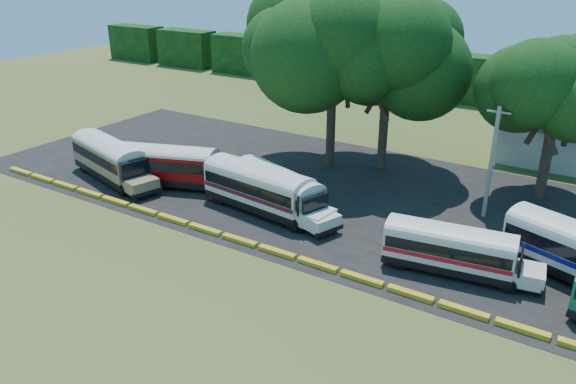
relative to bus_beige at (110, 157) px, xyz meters
The scene contains 13 objects.
ground 18.24m from the bus_beige, 13.97° to the right, with size 160.00×160.00×0.00m, color #36501A.
asphalt_strip 20.19m from the bus_beige, 22.30° to the left, with size 64.00×24.00×0.02m, color black.
curb 18.01m from the bus_beige, 10.86° to the right, with size 53.70×0.45×0.30m.
treeline_backdrop 47.05m from the bus_beige, 68.04° to the left, with size 130.00×4.00×6.00m.
bus_beige is the anchor object (origin of this frame).
bus_red 5.38m from the bus_beige, 16.85° to the left, with size 10.71×5.91×3.44m.
bus_cream_west 14.53m from the bus_beige, ahead, with size 11.04×3.93×3.55m.
bus_cream_east 15.75m from the bus_beige, ahead, with size 10.22×5.60×3.28m.
bus_white_red 29.15m from the bus_beige, ahead, with size 9.47×3.55×3.04m.
tree_west 21.38m from the bus_beige, 43.01° to the left, with size 12.15×12.15×15.99m.
tree_center 25.10m from the bus_beige, 39.19° to the left, with size 10.98×10.98×14.71m.
tree_east 35.87m from the bus_beige, 25.92° to the left, with size 8.83×8.83×12.55m.
utility_pole 30.41m from the bus_beige, 18.24° to the left, with size 1.60×0.30×8.28m.
Camera 1 is at (19.04, -25.34, 17.77)m, focal length 35.00 mm.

